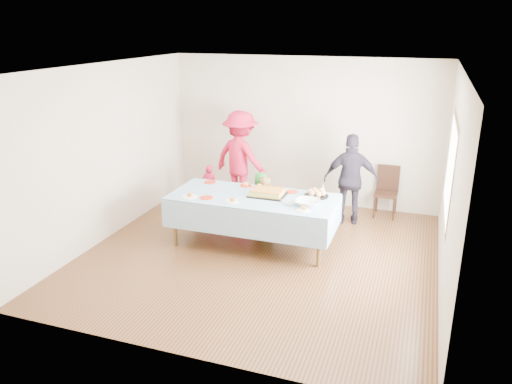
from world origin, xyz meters
TOP-DOWN VIEW (x-y plane):
  - ground at (0.00, 0.00)m, footprint 5.00×5.00m
  - room_walls at (0.05, 0.00)m, footprint 5.04×5.04m
  - party_table at (-0.22, 0.33)m, footprint 2.50×1.10m
  - birthday_cake at (-0.03, 0.44)m, footprint 0.54×0.41m
  - rolls_tray at (0.68, 0.63)m, footprint 0.37×0.37m
  - punch_bowl at (0.65, 0.20)m, footprint 0.35×0.35m
  - party_hat at (0.74, 0.79)m, footprint 0.10×0.10m
  - fork_pile at (0.38, 0.15)m, footprint 0.24×0.18m
  - plate_red_far_a at (-1.11, 0.74)m, footprint 0.19×0.19m
  - plate_red_far_b at (-0.50, 0.76)m, footprint 0.19×0.19m
  - plate_red_far_c at (-0.26, 0.75)m, footprint 0.20×0.20m
  - plate_red_far_d at (0.28, 0.71)m, footprint 0.18×0.18m
  - plate_red_near at (-0.85, 0.02)m, footprint 0.19×0.19m
  - plate_white_left at (-1.10, -0.02)m, footprint 0.24×0.24m
  - plate_white_mid at (-0.42, -0.00)m, footprint 0.20×0.20m
  - plate_white_right at (0.64, 0.00)m, footprint 0.20×0.20m
  - dining_chair at (1.59, 2.28)m, footprint 0.39×0.39m
  - toddler_left at (-1.52, 1.62)m, footprint 0.30×0.20m
  - toddler_mid at (-0.33, 1.03)m, footprint 0.53×0.43m
  - toddler_right at (-0.24, 0.90)m, footprint 0.52×0.45m
  - adult_left at (-1.05, 1.99)m, footprint 1.28×0.97m
  - adult_right at (1.03, 1.69)m, footprint 0.95×0.52m

SIDE VIEW (x-z plane):
  - ground at x=0.00m, z-range 0.00..0.00m
  - toddler_left at x=-1.52m, z-range 0.00..0.81m
  - toddler_right at x=-0.24m, z-range 0.00..0.92m
  - toddler_mid at x=-0.33m, z-range 0.00..0.94m
  - dining_chair at x=1.59m, z-range 0.05..0.94m
  - party_table at x=-0.22m, z-range 0.33..1.11m
  - adult_right at x=1.03m, z-range 0.00..1.54m
  - plate_red_far_a at x=-1.11m, z-range 0.78..0.79m
  - plate_red_far_b at x=-0.50m, z-range 0.78..0.79m
  - plate_red_far_c at x=-0.26m, z-range 0.78..0.79m
  - plate_red_far_d at x=0.28m, z-range 0.78..0.79m
  - plate_red_near at x=-0.85m, z-range 0.78..0.79m
  - plate_white_left at x=-1.10m, z-range 0.78..0.79m
  - plate_white_mid at x=-0.42m, z-range 0.78..0.79m
  - plate_white_right at x=0.64m, z-range 0.78..0.79m
  - fork_pile at x=0.38m, z-range 0.78..0.85m
  - punch_bowl at x=0.65m, z-range 0.78..0.87m
  - birthday_cake at x=-0.03m, z-range 0.78..0.87m
  - rolls_tray at x=0.68m, z-range 0.77..0.88m
  - party_hat at x=0.74m, z-range 0.78..0.94m
  - adult_left at x=-1.05m, z-range 0.00..1.76m
  - room_walls at x=0.05m, z-range 0.41..3.13m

